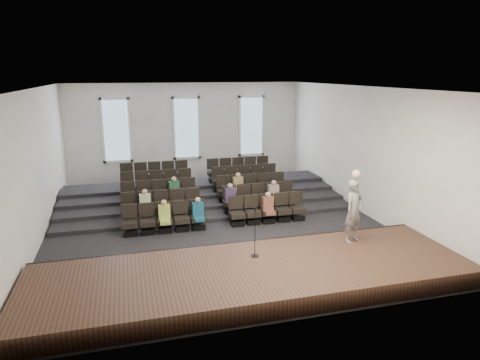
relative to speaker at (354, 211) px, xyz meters
name	(u,v)px	position (x,y,z in m)	size (l,w,h in m)	color
ground	(215,222)	(-3.44, 4.16, -1.47)	(14.00, 14.00, 0.00)	black
ceiling	(213,87)	(-3.44, 4.16, 3.54)	(12.00, 14.00, 0.02)	white
wall_back	(186,132)	(-3.44, 11.18, 1.03)	(12.00, 0.04, 5.00)	white
wall_front	(281,219)	(-3.44, -2.86, 1.03)	(12.00, 0.04, 5.00)	white
wall_left	(35,166)	(-9.46, 4.16, 1.03)	(0.04, 14.00, 5.00)	white
wall_right	(361,150)	(2.58, 4.16, 1.03)	(0.04, 14.00, 5.00)	white
stage	(254,276)	(-3.44, -0.94, -1.22)	(11.80, 3.60, 0.50)	#452C1D
stage_lip	(237,250)	(-3.44, 0.83, -1.22)	(11.80, 0.06, 0.52)	black
risers	(200,194)	(-3.44, 7.33, -1.27)	(11.80, 4.80, 0.60)	black
seating_rows	(207,194)	(-3.44, 5.70, -0.79)	(6.80, 4.70, 1.67)	black
windows	(186,128)	(-3.44, 11.11, 1.23)	(8.44, 0.10, 3.24)	white
audience	(213,199)	(-3.44, 4.48, -0.66)	(5.45, 2.64, 1.10)	#A8BC4B
speaker	(354,211)	(0.00, 0.00, 0.00)	(0.71, 0.46, 1.93)	slate
mic_stand	(255,242)	(-3.20, -0.29, -0.54)	(0.24, 0.24, 1.43)	black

